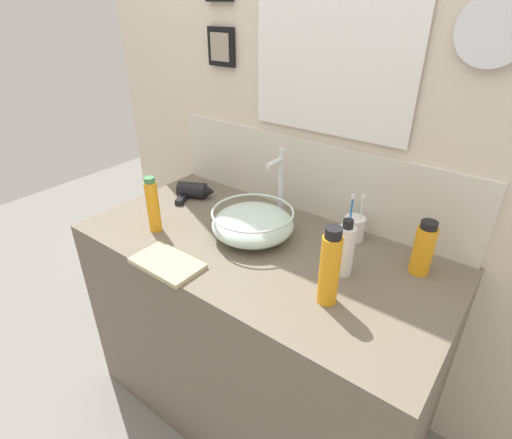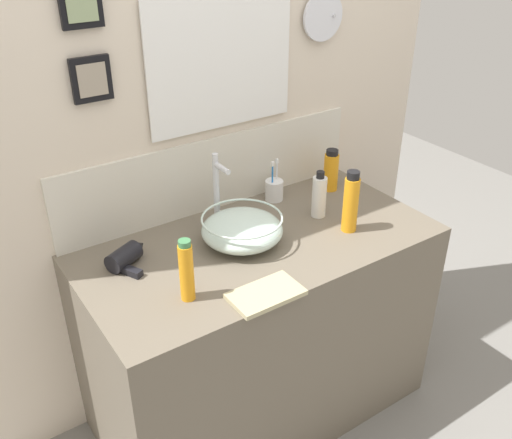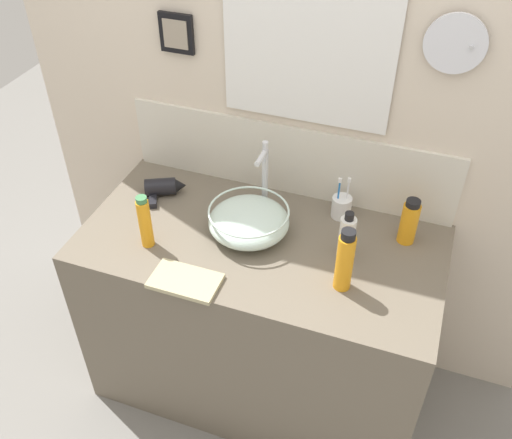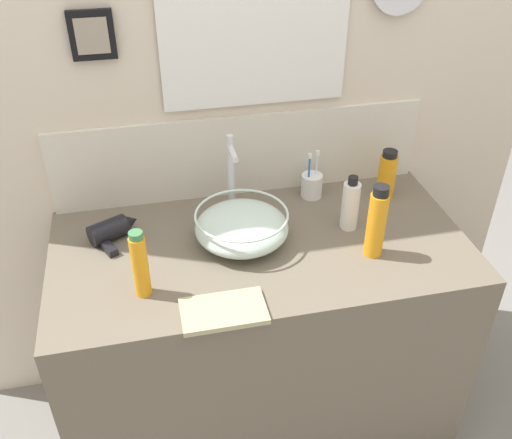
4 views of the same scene
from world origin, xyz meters
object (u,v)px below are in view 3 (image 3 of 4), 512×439
at_px(spray_bottle, 347,237).
at_px(soap_dispenser, 345,261).
at_px(shampoo_bottle, 145,222).
at_px(faucet, 264,172).
at_px(hair_drier, 164,188).
at_px(lotion_bottle, 409,222).
at_px(glass_bowl_sink, 249,221).
at_px(toothbrush_cup, 341,206).
at_px(hand_towel, 185,281).

xyz_separation_m(spray_bottle, soap_dispenser, (0.03, -0.15, 0.03)).
bearing_deg(spray_bottle, shampoo_bottle, -164.90).
distance_m(faucet, shampoo_bottle, 0.48).
relative_size(hair_drier, spray_bottle, 0.92).
bearing_deg(lotion_bottle, shampoo_bottle, -158.93).
distance_m(spray_bottle, lotion_bottle, 0.24).
bearing_deg(soap_dispenser, glass_bowl_sink, 158.91).
bearing_deg(spray_bottle, glass_bowl_sink, -179.69).
relative_size(faucet, shampoo_bottle, 1.35).
height_order(glass_bowl_sink, lotion_bottle, lotion_bottle).
bearing_deg(shampoo_bottle, soap_dispenser, 2.71).
bearing_deg(faucet, shampoo_bottle, -132.53).
distance_m(faucet, lotion_bottle, 0.56).
bearing_deg(toothbrush_cup, spray_bottle, -73.14).
xyz_separation_m(glass_bowl_sink, hair_drier, (-0.40, 0.11, -0.02)).
bearing_deg(soap_dispenser, shampoo_bottle, -177.29).
distance_m(spray_bottle, soap_dispenser, 0.16).
bearing_deg(faucet, glass_bowl_sink, -90.00).
relative_size(toothbrush_cup, lotion_bottle, 0.97).
bearing_deg(spray_bottle, lotion_bottle, 38.53).
distance_m(faucet, hand_towel, 0.52).
bearing_deg(lotion_bottle, spray_bottle, -141.47).
distance_m(faucet, soap_dispenser, 0.50).
bearing_deg(glass_bowl_sink, lotion_bottle, 15.64).
xyz_separation_m(faucet, hair_drier, (-0.40, -0.06, -0.13)).
height_order(glass_bowl_sink, shampoo_bottle, shampoo_bottle).
relative_size(hair_drier, shampoo_bottle, 0.83).
bearing_deg(glass_bowl_sink, shampoo_bottle, -150.48).
height_order(hair_drier, shampoo_bottle, shampoo_bottle).
distance_m(toothbrush_cup, lotion_bottle, 0.27).
xyz_separation_m(glass_bowl_sink, lotion_bottle, (0.55, 0.15, 0.03)).
height_order(glass_bowl_sink, toothbrush_cup, toothbrush_cup).
bearing_deg(lotion_bottle, hand_towel, -144.98).
bearing_deg(glass_bowl_sink, hand_towel, -109.97).
relative_size(spray_bottle, soap_dispenser, 0.79).
bearing_deg(shampoo_bottle, hair_drier, 105.61).
bearing_deg(spray_bottle, hand_towel, -146.49).
bearing_deg(lotion_bottle, faucet, 178.55).
bearing_deg(toothbrush_cup, soap_dispenser, -76.17).
bearing_deg(glass_bowl_sink, faucet, 90.00).
bearing_deg(hand_towel, faucet, 76.73).
relative_size(spray_bottle, hand_towel, 0.82).
distance_m(faucet, spray_bottle, 0.40).
xyz_separation_m(hair_drier, hand_towel, (0.29, -0.42, -0.02)).
xyz_separation_m(faucet, soap_dispenser, (0.38, -0.32, -0.05)).
bearing_deg(shampoo_bottle, spray_bottle, 15.10).
height_order(hair_drier, toothbrush_cup, toothbrush_cup).
bearing_deg(hair_drier, spray_bottle, -7.72).
bearing_deg(hair_drier, toothbrush_cup, 8.77).
distance_m(spray_bottle, hand_towel, 0.57).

